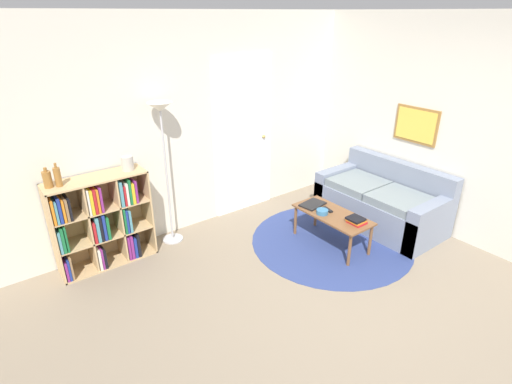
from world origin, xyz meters
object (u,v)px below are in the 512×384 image
object	(u,v)px
couch	(383,202)
bowl	(322,212)
bookshelf	(100,221)
bottle_middle	(58,177)
laptop	(313,204)
vase_on_shelf	(127,163)
bottle_left	(47,179)
coffee_table	(332,217)
floor_lamp	(162,129)

from	to	relation	value
couch	bowl	distance (m)	1.08
bookshelf	bottle_middle	xyz separation A→B (m)	(-0.31, -0.02, 0.60)
laptop	vase_on_shelf	bearing A→B (deg)	153.28
bottle_left	bottle_middle	distance (m)	0.10
bottle_left	vase_on_shelf	size ratio (longest dim) A/B	1.33
bookshelf	coffee_table	xyz separation A→B (m)	(2.29, -1.25, -0.16)
bookshelf	laptop	bearing A→B (deg)	-22.74
laptop	bottle_middle	size ratio (longest dim) A/B	1.37
couch	laptop	bearing A→B (deg)	162.22
laptop	bowl	world-z (taller)	bowl
laptop	bowl	xyz separation A→B (m)	(-0.08, -0.24, 0.02)
floor_lamp	bowl	bearing A→B (deg)	-40.64
bowl	vase_on_shelf	size ratio (longest dim) A/B	0.90
bottle_left	bottle_middle	size ratio (longest dim) A/B	0.85
couch	laptop	xyz separation A→B (m)	(-0.99, 0.32, 0.14)
floor_lamp	vase_on_shelf	distance (m)	0.53
bottle_middle	vase_on_shelf	world-z (taller)	bottle_middle
coffee_table	laptop	distance (m)	0.31
floor_lamp	vase_on_shelf	xyz separation A→B (m)	(-0.43, 0.00, -0.30)
laptop	bottle_left	world-z (taller)	bottle_left
coffee_table	bottle_middle	xyz separation A→B (m)	(-2.60, 1.23, 0.76)
bookshelf	bowl	distance (m)	2.48
coffee_table	laptop	size ratio (longest dim) A/B	2.91
bowl	bottle_middle	world-z (taller)	bottle_middle
bowl	bottle_middle	xyz separation A→B (m)	(-2.50, 1.16, 0.68)
floor_lamp	laptop	world-z (taller)	floor_lamp
coffee_table	vase_on_shelf	xyz separation A→B (m)	(-1.91, 1.25, 0.73)
couch	coffee_table	world-z (taller)	couch
bottle_middle	vase_on_shelf	xyz separation A→B (m)	(0.70, 0.02, -0.02)
vase_on_shelf	coffee_table	bearing A→B (deg)	-33.25
bowl	bottle_left	distance (m)	2.92
floor_lamp	bottle_left	world-z (taller)	floor_lamp
couch	laptop	size ratio (longest dim) A/B	4.88
bookshelf	coffee_table	size ratio (longest dim) A/B	1.07
bottle_left	couch	bearing A→B (deg)	-19.24
coffee_table	couch	bearing A→B (deg)	-0.77
bowl	vase_on_shelf	bearing A→B (deg)	146.76
bookshelf	vase_on_shelf	xyz separation A→B (m)	(0.38, -0.00, 0.57)
floor_lamp	couch	xyz separation A→B (m)	(2.44, -1.26, -1.12)
bookshelf	vase_on_shelf	size ratio (longest dim) A/B	6.65
bowl	vase_on_shelf	xyz separation A→B (m)	(-1.80, 1.18, 0.66)
couch	bottle_middle	distance (m)	3.86
bookshelf	bottle_middle	distance (m)	0.67
coffee_table	vase_on_shelf	size ratio (longest dim) A/B	6.20
coffee_table	bottle_middle	size ratio (longest dim) A/B	3.98
bottle_middle	vase_on_shelf	bearing A→B (deg)	1.63
couch	bowl	size ratio (longest dim) A/B	11.55
couch	coffee_table	distance (m)	0.96
bookshelf	bottle_left	world-z (taller)	bottle_left
couch	vase_on_shelf	distance (m)	3.24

